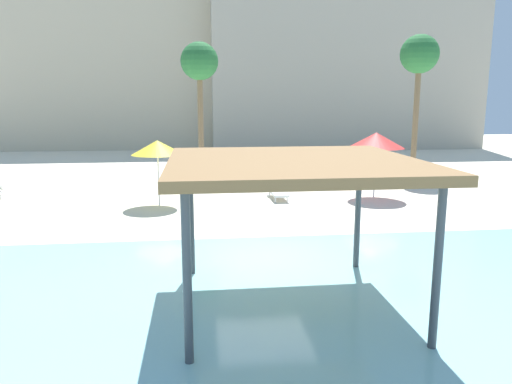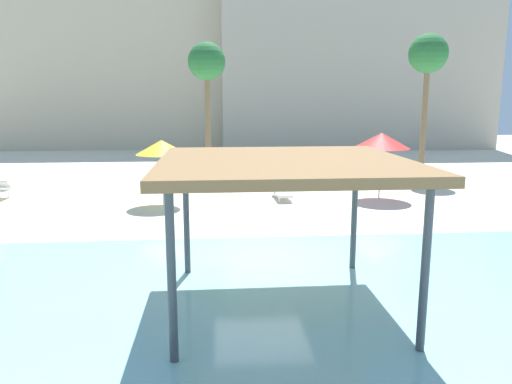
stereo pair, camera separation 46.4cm
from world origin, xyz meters
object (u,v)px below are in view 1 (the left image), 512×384
object	(u,v)px
shade_pavilion	(293,168)
beach_umbrella_red_3	(376,140)
lounge_chair_2	(277,190)
palm_tree_0	(419,58)
beach_umbrella_yellow_1	(157,148)
palm_tree_1	(199,65)

from	to	relation	value
shade_pavilion	beach_umbrella_red_3	size ratio (longest dim) A/B	1.72
lounge_chair_2	palm_tree_0	size ratio (longest dim) A/B	0.27
beach_umbrella_red_3	palm_tree_0	world-z (taller)	palm_tree_0
beach_umbrella_red_3	lounge_chair_2	bearing A→B (deg)	175.28
beach_umbrella_yellow_1	beach_umbrella_red_3	distance (m)	8.77
beach_umbrella_yellow_1	beach_umbrella_red_3	size ratio (longest dim) A/B	0.93
shade_pavilion	lounge_chair_2	world-z (taller)	shade_pavilion
shade_pavilion	beach_umbrella_red_3	bearing A→B (deg)	62.00
shade_pavilion	beach_umbrella_yellow_1	size ratio (longest dim) A/B	1.86
beach_umbrella_yellow_1	palm_tree_0	size ratio (longest dim) A/B	0.35
palm_tree_0	palm_tree_1	distance (m)	10.92
beach_umbrella_yellow_1	palm_tree_1	xyz separation A→B (m)	(1.68, 6.71, 3.48)
beach_umbrella_yellow_1	lounge_chair_2	xyz separation A→B (m)	(4.75, 0.82, -1.89)
beach_umbrella_yellow_1	palm_tree_0	bearing A→B (deg)	21.97
palm_tree_0	beach_umbrella_red_3	bearing A→B (deg)	-129.27
shade_pavilion	beach_umbrella_red_3	world-z (taller)	shade_pavilion
palm_tree_0	palm_tree_1	size ratio (longest dim) A/B	1.04
shade_pavilion	lounge_chair_2	xyz separation A→B (m)	(1.43, 10.55, -2.44)
shade_pavilion	palm_tree_1	world-z (taller)	palm_tree_1
beach_umbrella_yellow_1	palm_tree_0	xyz separation A→B (m)	(12.47, 5.03, 3.77)
lounge_chair_2	palm_tree_0	world-z (taller)	palm_tree_0
shade_pavilion	beach_umbrella_yellow_1	bearing A→B (deg)	108.81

